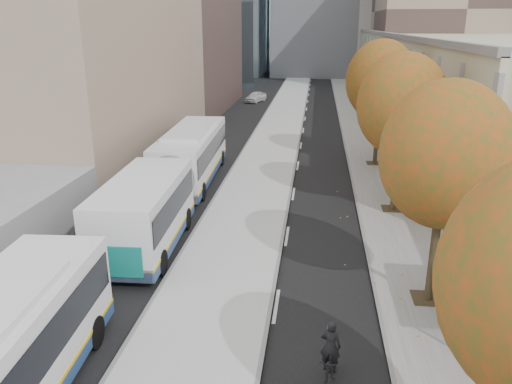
# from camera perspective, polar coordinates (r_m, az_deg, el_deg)

# --- Properties ---
(bus_platform) EXTENTS (4.25, 150.00, 0.15)m
(bus_platform) POSITION_cam_1_polar(r_m,az_deg,el_deg) (39.18, 1.83, 5.19)
(bus_platform) COLOR #B0B0B0
(bus_platform) RESTS_ON ground
(sidewalk) EXTENTS (4.75, 150.00, 0.08)m
(sidewalk) POSITION_cam_1_polar(r_m,az_deg,el_deg) (39.32, 13.56, 4.67)
(sidewalk) COLOR gray
(sidewalk) RESTS_ON ground
(building_tan) EXTENTS (18.00, 92.00, 8.00)m
(building_tan) POSITION_cam_1_polar(r_m,az_deg,el_deg) (69.04, 20.89, 13.17)
(building_tan) COLOR gray
(building_tan) RESTS_ON ground
(tree_c) EXTENTS (4.20, 4.20, 7.28)m
(tree_c) POSITION_cam_1_polar(r_m,az_deg,el_deg) (16.95, 20.87, 3.94)
(tree_c) COLOR black
(tree_c) RESTS_ON sidewalk
(tree_d) EXTENTS (4.40, 4.40, 7.60)m
(tree_d) POSITION_cam_1_polar(r_m,az_deg,el_deg) (25.57, 16.37, 9.53)
(tree_d) COLOR black
(tree_d) RESTS_ON sidewalk
(tree_e) EXTENTS (4.60, 4.60, 7.92)m
(tree_e) POSITION_cam_1_polar(r_m,az_deg,el_deg) (34.39, 14.10, 12.25)
(tree_e) COLOR black
(tree_e) RESTS_ON sidewalk
(bus_far) EXTENTS (3.47, 18.70, 3.10)m
(bus_far) POSITION_cam_1_polar(r_m,az_deg,el_deg) (26.69, -9.17, 2.08)
(bus_far) COLOR silver
(bus_far) RESTS_ON ground
(cyclist) EXTENTS (0.76, 1.57, 1.93)m
(cyclist) POSITION_cam_1_polar(r_m,az_deg,el_deg) (14.13, 8.43, -18.49)
(cyclist) COLOR black
(cyclist) RESTS_ON ground
(distant_car) EXTENTS (2.67, 4.06, 1.29)m
(distant_car) POSITION_cam_1_polar(r_m,az_deg,el_deg) (62.74, -0.04, 10.83)
(distant_car) COLOR silver
(distant_car) RESTS_ON ground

